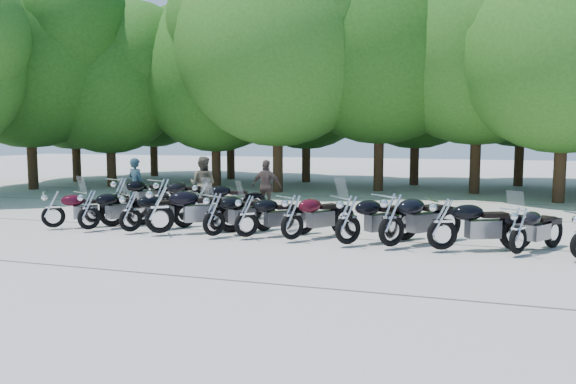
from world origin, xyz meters
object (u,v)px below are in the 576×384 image
(motorcycle_0, at_px, (53,208))
(motorcycle_13, at_px, (162,196))
(motorcycle_4, at_px, (214,213))
(motorcycle_7, at_px, (348,218))
(motorcycle_3, at_px, (160,208))
(motorcycle_6, at_px, (292,216))
(rider_2, at_px, (267,187))
(motorcycle_2, at_px, (130,210))
(motorcycle_14, at_px, (202,198))
(motorcycle_12, at_px, (120,194))
(motorcycle_8, at_px, (392,218))
(rider_0, at_px, (136,185))
(motorcycle_1, at_px, (89,208))
(motorcycle_9, at_px, (442,222))
(motorcycle_5, at_px, (246,215))
(rider_1, at_px, (203,184))
(motorcycle_10, at_px, (518,229))

(motorcycle_0, xyz_separation_m, motorcycle_13, (1.69, 2.76, 0.09))
(motorcycle_4, bearing_deg, motorcycle_7, -150.51)
(motorcycle_3, bearing_deg, motorcycle_6, -121.55)
(motorcycle_7, distance_m, rider_2, 5.74)
(motorcycle_2, distance_m, motorcycle_7, 5.64)
(motorcycle_4, distance_m, motorcycle_14, 3.31)
(motorcycle_0, height_order, motorcycle_12, motorcycle_12)
(motorcycle_4, bearing_deg, motorcycle_8, -150.03)
(motorcycle_14, relative_size, rider_0, 1.27)
(motorcycle_4, height_order, rider_2, rider_2)
(motorcycle_0, height_order, motorcycle_1, motorcycle_1)
(motorcycle_4, bearing_deg, motorcycle_3, 34.25)
(motorcycle_3, relative_size, motorcycle_13, 1.05)
(motorcycle_2, relative_size, motorcycle_3, 0.85)
(motorcycle_2, xyz_separation_m, motorcycle_9, (7.70, 0.08, 0.06))
(motorcycle_0, relative_size, motorcycle_5, 0.97)
(motorcycle_0, bearing_deg, rider_1, -66.47)
(motorcycle_7, height_order, rider_2, rider_2)
(motorcycle_0, bearing_deg, rider_2, -82.43)
(motorcycle_4, bearing_deg, motorcycle_2, 32.11)
(motorcycle_13, bearing_deg, motorcycle_12, 16.18)
(motorcycle_13, bearing_deg, motorcycle_3, 140.05)
(motorcycle_1, relative_size, motorcycle_8, 0.87)
(motorcycle_2, xyz_separation_m, motorcycle_4, (2.30, 0.09, 0.03))
(rider_0, bearing_deg, motorcycle_14, -179.94)
(motorcycle_9, bearing_deg, motorcycle_1, 65.83)
(motorcycle_10, xyz_separation_m, motorcycle_13, (-9.87, 2.51, 0.09))
(motorcycle_6, bearing_deg, rider_2, -28.15)
(motorcycle_10, xyz_separation_m, motorcycle_12, (-11.44, 2.64, 0.08))
(motorcycle_1, relative_size, motorcycle_6, 0.97)
(motorcycle_2, distance_m, motorcycle_9, 7.70)
(motorcycle_10, height_order, rider_2, rider_2)
(motorcycle_0, relative_size, motorcycle_9, 0.88)
(motorcycle_4, bearing_deg, motorcycle_13, -11.40)
(motorcycle_6, xyz_separation_m, motorcycle_7, (1.37, -0.15, 0.03))
(motorcycle_8, bearing_deg, motorcycle_1, 40.89)
(motorcycle_10, bearing_deg, motorcycle_7, 35.66)
(motorcycle_2, distance_m, rider_0, 4.23)
(motorcycle_3, xyz_separation_m, rider_1, (-0.92, 4.29, 0.19))
(motorcycle_10, bearing_deg, motorcycle_2, 35.02)
(motorcycle_6, relative_size, motorcycle_12, 0.96)
(motorcycle_1, height_order, rider_2, rider_2)
(rider_0, bearing_deg, motorcycle_7, 169.96)
(motorcycle_0, relative_size, motorcycle_6, 0.93)
(motorcycle_2, height_order, motorcycle_7, motorcycle_7)
(motorcycle_7, distance_m, motorcycle_9, 2.06)
(motorcycle_12, xyz_separation_m, rider_1, (2.15, 1.47, 0.24))
(motorcycle_6, distance_m, rider_2, 4.87)
(motorcycle_4, xyz_separation_m, motorcycle_14, (-1.72, 2.83, -0.00))
(motorcycle_6, height_order, motorcycle_7, motorcycle_7)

